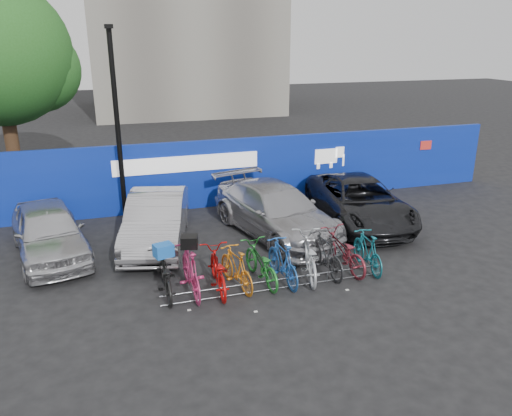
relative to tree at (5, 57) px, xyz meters
name	(u,v)px	position (x,y,z in m)	size (l,w,h in m)	color
ground	(270,279)	(6.77, -10.06, -5.07)	(100.00, 100.00, 0.00)	black
hoarding	(216,173)	(6.78, -4.06, -3.86)	(22.00, 0.18, 2.40)	#0A2291
tree	(5,57)	(0.00, 0.00, 0.00)	(5.40, 5.20, 7.80)	#382314
lamppost	(117,122)	(3.57, -4.66, -1.80)	(0.25, 0.50, 6.11)	black
bike_rack	(278,284)	(6.77, -10.66, -4.91)	(5.60, 0.03, 0.30)	#595B60
car_0	(49,231)	(1.44, -6.96, -4.33)	(1.74, 4.33, 1.47)	#AFB0B4
car_1	(157,220)	(4.36, -6.94, -4.32)	(1.58, 4.53, 1.49)	#9F9EA2
car_2	(276,211)	(7.92, -7.24, -4.31)	(2.12, 5.22, 1.51)	#A09FA4
car_3	(359,201)	(10.86, -7.03, -4.35)	(2.39, 5.19, 1.44)	black
bike_0	(165,275)	(4.18, -10.06, -4.58)	(0.65, 1.86, 0.98)	black
bike_1	(191,270)	(4.78, -10.17, -4.48)	(0.55, 1.95, 1.17)	#C32E66
bike_2	(217,271)	(5.41, -10.21, -4.56)	(0.67, 1.93, 1.01)	#B20B0A
bike_3	(236,268)	(5.87, -10.22, -4.56)	(0.48, 1.69, 1.02)	orange
bike_4	(261,263)	(6.52, -10.11, -4.58)	(0.65, 1.88, 0.99)	#207A28
bike_5	(283,262)	(7.03, -10.27, -4.53)	(0.51, 1.80, 1.08)	#2058B2
bike_6	(308,256)	(7.76, -10.16, -4.53)	(0.72, 2.06, 1.08)	#B0B5B9
bike_7	(326,254)	(8.24, -10.17, -4.52)	(0.51, 1.82, 1.09)	#27282A
bike_8	(342,251)	(8.76, -10.07, -4.55)	(0.69, 1.98, 1.04)	maroon
bike_9	(368,251)	(9.38, -10.27, -4.56)	(0.48, 1.70, 1.02)	#136C7C
cargo_crate	(163,250)	(4.18, -10.06, -3.94)	(0.42, 0.32, 0.30)	blue
cargo_topcase	(189,242)	(4.78, -10.17, -3.75)	(0.38, 0.34, 0.28)	black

